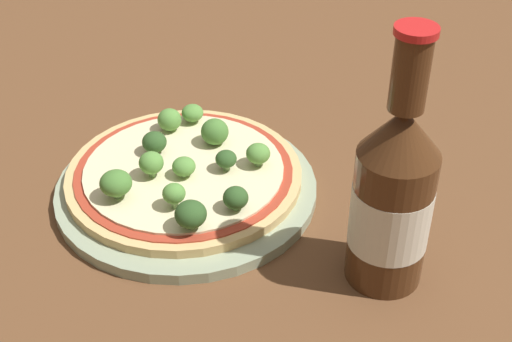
% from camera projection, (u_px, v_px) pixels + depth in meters
% --- Properties ---
extents(ground_plane, '(3.00, 3.00, 0.00)m').
position_uv_depth(ground_plane, '(203.00, 192.00, 0.75)').
color(ground_plane, brown).
extents(plate, '(0.27, 0.27, 0.01)m').
position_uv_depth(plate, '(187.00, 188.00, 0.74)').
color(plate, '#93A384').
rests_on(plate, ground_plane).
extents(pizza, '(0.25, 0.25, 0.01)m').
position_uv_depth(pizza, '(182.00, 176.00, 0.74)').
color(pizza, tan).
rests_on(pizza, plate).
extents(broccoli_floret_0, '(0.02, 0.02, 0.03)m').
position_uv_depth(broccoli_floret_0, '(170.00, 193.00, 0.68)').
color(broccoli_floret_0, '#6B8E51').
rests_on(broccoli_floret_0, pizza).
extents(broccoli_floret_1, '(0.02, 0.02, 0.02)m').
position_uv_depth(broccoli_floret_1, '(184.00, 167.00, 0.72)').
color(broccoli_floret_1, '#6B8E51').
rests_on(broccoli_floret_1, pizza).
extents(broccoli_floret_2, '(0.03, 0.03, 0.03)m').
position_uv_depth(broccoli_floret_2, '(258.00, 154.00, 0.73)').
color(broccoli_floret_2, '#6B8E51').
rests_on(broccoli_floret_2, pizza).
extents(broccoli_floret_3, '(0.03, 0.03, 0.03)m').
position_uv_depth(broccoli_floret_3, '(116.00, 183.00, 0.69)').
color(broccoli_floret_3, '#6B8E51').
rests_on(broccoli_floret_3, pizza).
extents(broccoli_floret_4, '(0.02, 0.02, 0.02)m').
position_uv_depth(broccoli_floret_4, '(236.00, 198.00, 0.67)').
color(broccoli_floret_4, '#6B8E51').
rests_on(broccoli_floret_4, pizza).
extents(broccoli_floret_5, '(0.03, 0.03, 0.02)m').
position_uv_depth(broccoli_floret_5, '(154.00, 142.00, 0.75)').
color(broccoli_floret_5, '#6B8E51').
rests_on(broccoli_floret_5, pizza).
extents(broccoli_floret_6, '(0.03, 0.03, 0.03)m').
position_uv_depth(broccoli_floret_6, '(151.00, 163.00, 0.72)').
color(broccoli_floret_6, '#6B8E51').
rests_on(broccoli_floret_6, pizza).
extents(broccoli_floret_7, '(0.03, 0.03, 0.03)m').
position_uv_depth(broccoli_floret_7, '(170.00, 120.00, 0.79)').
color(broccoli_floret_7, '#6B8E51').
rests_on(broccoli_floret_7, pizza).
extents(broccoli_floret_8, '(0.02, 0.02, 0.02)m').
position_uv_depth(broccoli_floret_8, '(226.00, 159.00, 0.73)').
color(broccoli_floret_8, '#6B8E51').
rests_on(broccoli_floret_8, pizza).
extents(broccoli_floret_9, '(0.02, 0.02, 0.02)m').
position_uv_depth(broccoli_floret_9, '(192.00, 113.00, 0.80)').
color(broccoli_floret_9, '#6B8E51').
rests_on(broccoli_floret_9, pizza).
extents(broccoli_floret_10, '(0.03, 0.03, 0.03)m').
position_uv_depth(broccoli_floret_10, '(215.00, 132.00, 0.77)').
color(broccoli_floret_10, '#6B8E51').
rests_on(broccoli_floret_10, pizza).
extents(broccoli_floret_11, '(0.03, 0.03, 0.03)m').
position_uv_depth(broccoli_floret_11, '(191.00, 214.00, 0.65)').
color(broccoli_floret_11, '#6B8E51').
rests_on(broccoli_floret_11, pizza).
extents(beer_bottle, '(0.07, 0.07, 0.24)m').
position_uv_depth(beer_bottle, '(393.00, 196.00, 0.60)').
color(beer_bottle, '#472814').
rests_on(beer_bottle, ground_plane).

